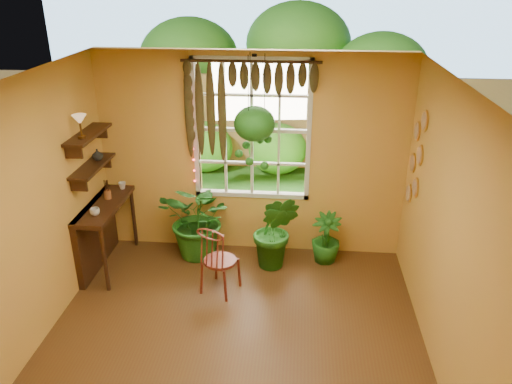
# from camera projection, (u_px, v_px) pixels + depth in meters

# --- Properties ---
(floor) EXTENTS (4.50, 4.50, 0.00)m
(floor) POSITION_uv_depth(u_px,v_px,m) (230.00, 359.00, 5.00)
(floor) COLOR #513417
(floor) RESTS_ON ground
(ceiling) EXTENTS (4.50, 4.50, 0.00)m
(ceiling) POSITION_uv_depth(u_px,v_px,m) (222.00, 92.00, 3.90)
(ceiling) COLOR white
(ceiling) RESTS_ON wall_back
(wall_back) EXTENTS (4.00, 0.00, 4.00)m
(wall_back) POSITION_uv_depth(u_px,v_px,m) (252.00, 157.00, 6.50)
(wall_back) COLOR gold
(wall_back) RESTS_ON floor
(wall_left) EXTENTS (0.00, 4.50, 4.50)m
(wall_left) POSITION_uv_depth(u_px,v_px,m) (13.00, 232.00, 4.62)
(wall_left) COLOR gold
(wall_left) RESTS_ON floor
(wall_right) EXTENTS (0.00, 4.50, 4.50)m
(wall_right) POSITION_uv_depth(u_px,v_px,m) (457.00, 253.00, 4.28)
(wall_right) COLOR gold
(wall_right) RESTS_ON floor
(window) EXTENTS (1.52, 0.10, 1.86)m
(window) POSITION_uv_depth(u_px,v_px,m) (252.00, 130.00, 6.39)
(window) COLOR silver
(window) RESTS_ON wall_back
(valance_vine) EXTENTS (1.70, 0.12, 1.10)m
(valance_vine) POSITION_uv_depth(u_px,v_px,m) (244.00, 87.00, 6.05)
(valance_vine) COLOR #321F0D
(valance_vine) RESTS_ON window
(string_lights) EXTENTS (0.03, 0.03, 1.54)m
(string_lights) POSITION_uv_depth(u_px,v_px,m) (192.00, 127.00, 6.35)
(string_lights) COLOR #FF2633
(string_lights) RESTS_ON window
(wall_plates) EXTENTS (0.04, 0.32, 1.10)m
(wall_plates) POSITION_uv_depth(u_px,v_px,m) (416.00, 159.00, 5.83)
(wall_plates) COLOR beige
(wall_plates) RESTS_ON wall_right
(counter_ledge) EXTENTS (0.40, 1.20, 0.90)m
(counter_ledge) POSITION_uv_depth(u_px,v_px,m) (99.00, 228.00, 6.39)
(counter_ledge) COLOR #321F0D
(counter_ledge) RESTS_ON floor
(shelf_lower) EXTENTS (0.25, 0.90, 0.04)m
(shelf_lower) POSITION_uv_depth(u_px,v_px,m) (93.00, 166.00, 6.05)
(shelf_lower) COLOR #321F0D
(shelf_lower) RESTS_ON wall_left
(shelf_upper) EXTENTS (0.25, 0.90, 0.04)m
(shelf_upper) POSITION_uv_depth(u_px,v_px,m) (88.00, 134.00, 5.88)
(shelf_upper) COLOR #321F0D
(shelf_upper) RESTS_ON wall_left
(backyard) EXTENTS (14.00, 10.00, 12.00)m
(backyard) POSITION_uv_depth(u_px,v_px,m) (284.00, 87.00, 10.71)
(backyard) COLOR #1B5217
(backyard) RESTS_ON ground
(windsor_chair) EXTENTS (0.51, 0.52, 1.05)m
(windsor_chair) POSITION_uv_depth(u_px,v_px,m) (219.00, 270.00, 5.95)
(windsor_chair) COLOR maroon
(windsor_chair) RESTS_ON floor
(potted_plant_left) EXTENTS (1.23, 1.15, 1.10)m
(potted_plant_left) POSITION_uv_depth(u_px,v_px,m) (200.00, 219.00, 6.61)
(potted_plant_left) COLOR #134914
(potted_plant_left) RESTS_ON floor
(potted_plant_mid) EXTENTS (0.68, 0.59, 1.06)m
(potted_plant_mid) POSITION_uv_depth(u_px,v_px,m) (276.00, 231.00, 6.36)
(potted_plant_mid) COLOR #134914
(potted_plant_mid) RESTS_ON floor
(potted_plant_right) EXTENTS (0.47, 0.47, 0.69)m
(potted_plant_right) POSITION_uv_depth(u_px,v_px,m) (326.00, 238.00, 6.57)
(potted_plant_right) COLOR #134914
(potted_plant_right) RESTS_ON floor
(hanging_basket) EXTENTS (0.51, 0.51, 1.39)m
(hanging_basket) POSITION_uv_depth(u_px,v_px,m) (254.00, 125.00, 6.06)
(hanging_basket) COLOR black
(hanging_basket) RESTS_ON ceiling
(cup_a) EXTENTS (0.13, 0.13, 0.09)m
(cup_a) POSITION_uv_depth(u_px,v_px,m) (95.00, 212.00, 5.93)
(cup_a) COLOR silver
(cup_a) RESTS_ON counter_ledge
(cup_b) EXTENTS (0.12, 0.12, 0.09)m
(cup_b) POSITION_uv_depth(u_px,v_px,m) (122.00, 186.00, 6.64)
(cup_b) COLOR beige
(cup_b) RESTS_ON counter_ledge
(brush_jar) EXTENTS (0.09, 0.09, 0.33)m
(brush_jar) POSITION_uv_depth(u_px,v_px,m) (107.00, 189.00, 6.33)
(brush_jar) COLOR #98572C
(brush_jar) RESTS_ON counter_ledge
(shelf_vase) EXTENTS (0.16, 0.16, 0.14)m
(shelf_vase) POSITION_uv_depth(u_px,v_px,m) (97.00, 155.00, 6.16)
(shelf_vase) COLOR #B2AD99
(shelf_vase) RESTS_ON shelf_lower
(tiffany_lamp) EXTENTS (0.16, 0.16, 0.27)m
(tiffany_lamp) POSITION_uv_depth(u_px,v_px,m) (80.00, 121.00, 5.61)
(tiffany_lamp) COLOR #573719
(tiffany_lamp) RESTS_ON shelf_upper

